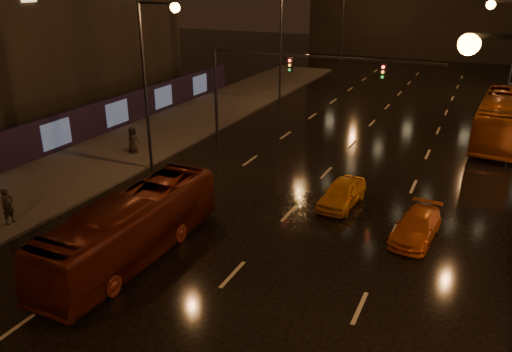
{
  "coord_description": "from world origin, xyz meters",
  "views": [
    {
      "loc": [
        7.82,
        -10.63,
        10.7
      ],
      "look_at": [
        -0.89,
        8.07,
        2.5
      ],
      "focal_mm": 35.0,
      "sensor_mm": 36.0,
      "label": 1
    }
  ],
  "objects_px": {
    "bus_curb": "(500,119)",
    "pedestrian_c": "(133,140)",
    "taxi_far": "(416,226)",
    "taxi_near": "(342,193)",
    "pedestrian_a": "(8,206)",
    "bus_red": "(132,228)"
  },
  "relations": [
    {
      "from": "bus_curb",
      "to": "pedestrian_c",
      "type": "bearing_deg",
      "value": -144.77
    },
    {
      "from": "taxi_far",
      "to": "pedestrian_c",
      "type": "distance_m",
      "value": 18.74
    },
    {
      "from": "taxi_near",
      "to": "taxi_far",
      "type": "bearing_deg",
      "value": -22.5
    },
    {
      "from": "bus_curb",
      "to": "pedestrian_c",
      "type": "distance_m",
      "value": 25.17
    },
    {
      "from": "taxi_far",
      "to": "pedestrian_a",
      "type": "distance_m",
      "value": 18.42
    },
    {
      "from": "bus_curb",
      "to": "pedestrian_c",
      "type": "height_order",
      "value": "bus_curb"
    },
    {
      "from": "bus_red",
      "to": "pedestrian_a",
      "type": "xyz_separation_m",
      "value": [
        -6.91,
        -0.2,
        -0.33
      ]
    },
    {
      "from": "pedestrian_a",
      "to": "taxi_far",
      "type": "bearing_deg",
      "value": -70.1
    },
    {
      "from": "bus_red",
      "to": "pedestrian_a",
      "type": "distance_m",
      "value": 6.92
    },
    {
      "from": "bus_curb",
      "to": "pedestrian_a",
      "type": "xyz_separation_m",
      "value": [
        -20.17,
        -23.88,
        -0.57
      ]
    },
    {
      "from": "taxi_near",
      "to": "pedestrian_a",
      "type": "bearing_deg",
      "value": -142.09
    },
    {
      "from": "taxi_far",
      "to": "pedestrian_a",
      "type": "relative_size",
      "value": 2.29
    },
    {
      "from": "bus_red",
      "to": "bus_curb",
      "type": "distance_m",
      "value": 27.14
    },
    {
      "from": "bus_red",
      "to": "taxi_near",
      "type": "xyz_separation_m",
      "value": [
        6.3,
        8.53,
        -0.68
      ]
    },
    {
      "from": "pedestrian_a",
      "to": "taxi_near",
      "type": "bearing_deg",
      "value": -58.07
    },
    {
      "from": "pedestrian_c",
      "to": "taxi_far",
      "type": "bearing_deg",
      "value": -89.0
    },
    {
      "from": "taxi_near",
      "to": "pedestrian_c",
      "type": "distance_m",
      "value": 14.52
    },
    {
      "from": "bus_red",
      "to": "bus_curb",
      "type": "bearing_deg",
      "value": 60.86
    },
    {
      "from": "pedestrian_a",
      "to": "bus_curb",
      "type": "bearing_deg",
      "value": -41.72
    },
    {
      "from": "bus_red",
      "to": "taxi_far",
      "type": "distance_m",
      "value": 12.16
    },
    {
      "from": "bus_curb",
      "to": "pedestrian_a",
      "type": "distance_m",
      "value": 31.26
    },
    {
      "from": "pedestrian_a",
      "to": "pedestrian_c",
      "type": "relative_size",
      "value": 1.01
    }
  ]
}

